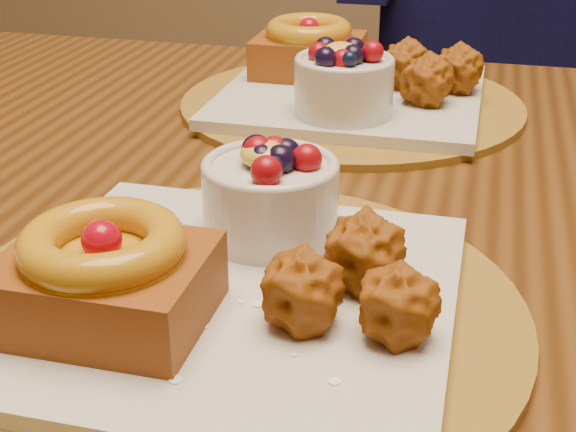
% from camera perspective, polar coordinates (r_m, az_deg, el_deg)
% --- Properties ---
extents(dining_table, '(1.60, 0.90, 0.76)m').
position_cam_1_polar(dining_table, '(0.74, 1.31, -3.14)').
color(dining_table, '#3A1F0A').
rests_on(dining_table, ground).
extents(place_setting_near, '(0.38, 0.38, 0.09)m').
position_cam_1_polar(place_setting_near, '(0.51, -4.39, -4.12)').
color(place_setting_near, brown).
rests_on(place_setting_near, dining_table).
extents(place_setting_far, '(0.38, 0.38, 0.09)m').
position_cam_1_polar(place_setting_far, '(0.89, 4.28, 9.43)').
color(place_setting_far, brown).
rests_on(place_setting_far, dining_table).
extents(chair_far, '(0.54, 0.54, 0.93)m').
position_cam_1_polar(chair_far, '(1.65, 13.85, 6.67)').
color(chair_far, black).
rests_on(chair_far, ground).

